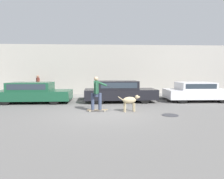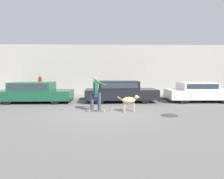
# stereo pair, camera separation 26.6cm
# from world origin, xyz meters

# --- Properties ---
(ground_plane) EXTENTS (36.00, 36.00, 0.00)m
(ground_plane) POSITION_xyz_m (0.00, 0.00, 0.00)
(ground_plane) COLOR slate
(back_wall) EXTENTS (32.00, 0.30, 3.99)m
(back_wall) POSITION_xyz_m (0.00, 6.91, 1.99)
(back_wall) COLOR #ADA89E
(back_wall) RESTS_ON ground_plane
(sidewalk_curb) EXTENTS (30.00, 2.31, 0.14)m
(sidewalk_curb) POSITION_xyz_m (0.00, 5.59, 0.07)
(sidewalk_curb) COLOR gray
(sidewalk_curb) RESTS_ON ground_plane
(parked_car_0) EXTENTS (4.42, 1.86, 1.25)m
(parked_car_0) POSITION_xyz_m (-4.29, 3.43, 0.62)
(parked_car_0) COLOR black
(parked_car_0) RESTS_ON ground_plane
(parked_car_1) EXTENTS (4.47, 1.90, 1.32)m
(parked_car_1) POSITION_xyz_m (0.98, 3.43, 0.65)
(parked_car_1) COLOR black
(parked_car_1) RESTS_ON ground_plane
(parked_car_2) EXTENTS (4.05, 1.87, 1.23)m
(parked_car_2) POSITION_xyz_m (5.93, 3.43, 0.61)
(parked_car_2) COLOR black
(parked_car_2) RESTS_ON ground_plane
(dog) EXTENTS (1.07, 0.43, 0.78)m
(dog) POSITION_xyz_m (1.20, 0.37, 0.52)
(dog) COLOR tan
(dog) RESTS_ON ground_plane
(skateboarder) EXTENTS (2.38, 0.65, 1.65)m
(skateboarder) POSITION_xyz_m (-0.38, 0.48, 0.94)
(skateboarder) COLOR beige
(skateboarder) RESTS_ON ground_plane
(pedestrian_with_bag) EXTENTS (0.39, 0.55, 1.51)m
(pedestrian_with_bag) POSITION_xyz_m (-4.83, 6.11, 0.97)
(pedestrian_with_bag) COLOR #3D4760
(pedestrian_with_bag) RESTS_ON sidewalk_curb
(manhole_cover) EXTENTS (0.71, 0.71, 0.01)m
(manhole_cover) POSITION_xyz_m (2.83, -0.55, 0.01)
(manhole_cover) COLOR #38383D
(manhole_cover) RESTS_ON ground_plane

